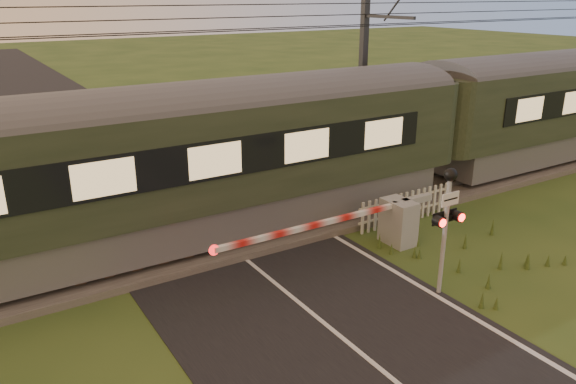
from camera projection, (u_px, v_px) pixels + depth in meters
ground at (370, 361)px, 10.28m from camera, size 160.00×160.00×0.00m
road at (379, 367)px, 10.10m from camera, size 6.00×140.00×0.03m
track_bed at (218, 235)px, 15.47m from camera, size 140.00×3.40×0.39m
overhead_wires at (209, 21)px, 13.57m from camera, size 120.00×0.62×0.62m
train at (428, 124)px, 18.55m from camera, size 42.69×2.94×3.98m
boom_gate at (391, 222)px, 14.81m from camera, size 6.58×0.94×1.25m
crossing_signal at (447, 209)px, 11.96m from camera, size 0.75×0.33×2.94m
picket_fence at (406, 207)px, 16.36m from camera, size 3.46×0.08×0.94m
catenary_mast at (364, 76)px, 19.38m from camera, size 0.22×2.46×7.07m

